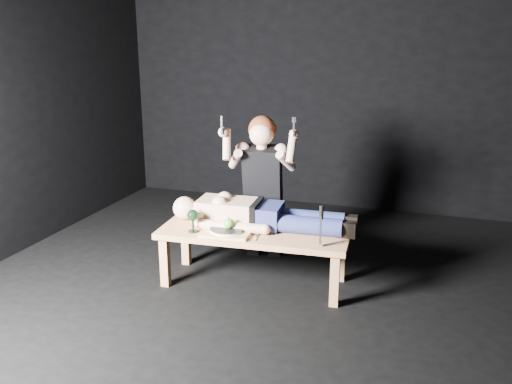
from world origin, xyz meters
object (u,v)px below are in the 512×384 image
carving_knife (321,226)px  lying_man (263,212)px  serving_tray (226,232)px  kneeling_woman (264,185)px  table (254,257)px  goblet (193,221)px

carving_knife → lying_man: bearing=148.8°
serving_tray → kneeling_woman: bearing=83.6°
kneeling_woman → serving_tray: (-0.08, -0.70, -0.20)m
carving_knife → table: bearing=159.8°
lying_man → table: bearing=-111.7°
serving_tray → carving_knife: carving_knife is taller
table → goblet: size_ratio=8.18×
lying_man → kneeling_woman: (-0.13, 0.46, 0.09)m
table → carving_knife: carving_knife is taller
lying_man → carving_knife: bearing=-31.2°
table → carving_knife: size_ratio=4.80×
goblet → serving_tray: bearing=9.7°
table → kneeling_woman: (-0.10, 0.57, 0.44)m
kneeling_woman → carving_knife: 0.99m
kneeling_woman → goblet: size_ratio=7.28×
lying_man → kneeling_woman: 0.49m
table → goblet: bearing=-161.4°
goblet → carving_knife: 1.00m
serving_tray → table: bearing=37.4°
lying_man → kneeling_woman: bearing=102.5°
table → kneeling_woman: size_ratio=1.12×
kneeling_woman → goblet: bearing=-122.9°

